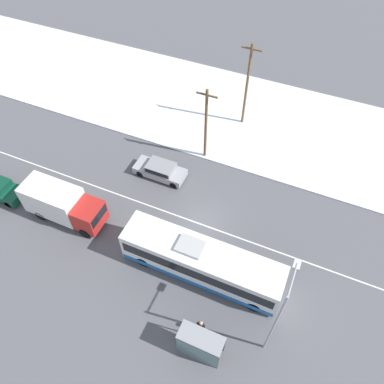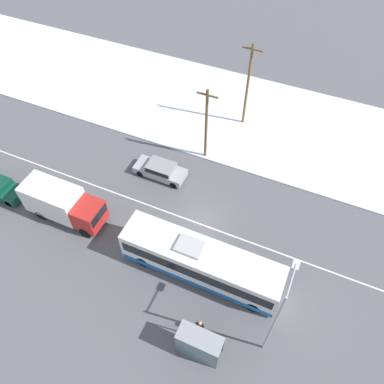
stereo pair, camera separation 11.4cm
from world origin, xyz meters
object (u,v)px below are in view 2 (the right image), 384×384
at_px(utility_pole_snowlot, 248,85).
at_px(city_bus, 201,262).
at_px(bus_shelter, 198,346).
at_px(streetlamp, 278,312).
at_px(utility_pole_roadside, 206,124).
at_px(box_truck, 62,203).
at_px(pedestrian_at_stop, 200,326).
at_px(sedan_car, 161,169).

bearing_deg(utility_pole_snowlot, city_bus, -81.20).
distance_m(bus_shelter, streetlamp, 5.38).
relative_size(bus_shelter, utility_pole_roadside, 0.38).
relative_size(city_bus, box_truck, 1.75).
xyz_separation_m(pedestrian_at_stop, utility_pole_roadside, (-5.81, 14.82, 2.83)).
bearing_deg(city_bus, utility_pole_snowlot, 98.80).
relative_size(city_bus, bus_shelter, 4.11).
bearing_deg(box_truck, utility_pole_snowlot, 60.90).
bearing_deg(box_truck, city_bus, -1.34).
distance_m(pedestrian_at_stop, bus_shelter, 1.60).
xyz_separation_m(city_bus, bus_shelter, (2.04, -5.28, 0.15)).
height_order(sedan_car, utility_pole_roadside, utility_pole_roadside).
bearing_deg(streetlamp, pedestrian_at_stop, -164.21).
height_order(box_truck, utility_pole_snowlot, utility_pole_snowlot).
distance_m(sedan_car, bus_shelter, 15.32).
relative_size(sedan_car, streetlamp, 0.59).
bearing_deg(box_truck, pedestrian_at_stop, -17.42).
bearing_deg(streetlamp, utility_pole_snowlot, 112.90).
bearing_deg(sedan_car, streetlamp, 141.45).
xyz_separation_m(city_bus, utility_pole_snowlot, (-2.59, 16.72, 2.86)).
height_order(pedestrian_at_stop, utility_pole_roadside, utility_pole_roadside).
height_order(utility_pole_roadside, utility_pole_snowlot, utility_pole_snowlot).
bearing_deg(box_truck, streetlamp, -9.92).
bearing_deg(bus_shelter, utility_pole_roadside, 111.10).
distance_m(pedestrian_at_stop, utility_pole_roadside, 16.17).
height_order(city_bus, utility_pole_roadside, utility_pole_roadside).
height_order(streetlamp, utility_pole_roadside, streetlamp).
xyz_separation_m(streetlamp, utility_pole_snowlot, (-8.23, 19.49, -0.39)).
xyz_separation_m(city_bus, box_truck, (-11.74, 0.27, 0.13)).
distance_m(box_truck, streetlamp, 17.92).
relative_size(city_bus, pedestrian_at_stop, 7.16).
bearing_deg(streetlamp, sedan_car, 141.45).
height_order(pedestrian_at_stop, utility_pole_snowlot, utility_pole_snowlot).
xyz_separation_m(city_bus, pedestrian_at_stop, (1.60, -3.91, -0.56)).
height_order(bus_shelter, streetlamp, streetlamp).
height_order(streetlamp, utility_pole_snowlot, utility_pole_snowlot).
height_order(box_truck, sedan_car, box_truck).
bearing_deg(pedestrian_at_stop, sedan_car, 127.25).
height_order(box_truck, utility_pole_roadside, utility_pole_roadside).
bearing_deg(pedestrian_at_stop, utility_pole_snowlot, 101.46).
bearing_deg(sedan_car, city_bus, 133.60).
xyz_separation_m(city_bus, streetlamp, (5.64, -2.77, 3.25)).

